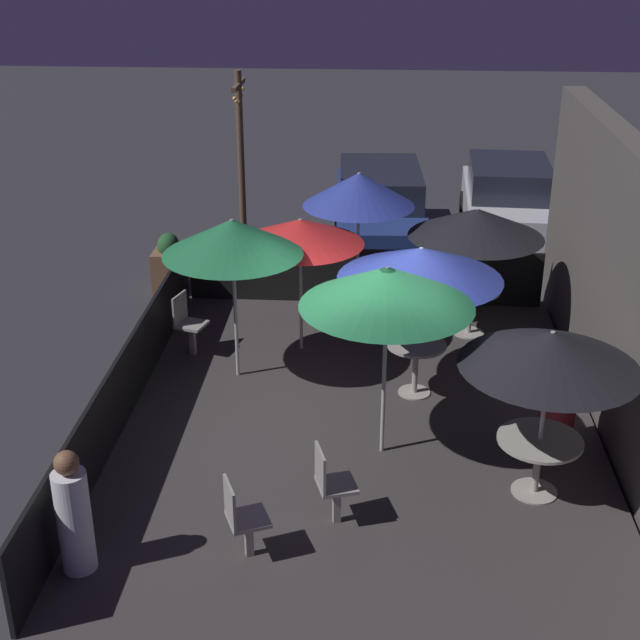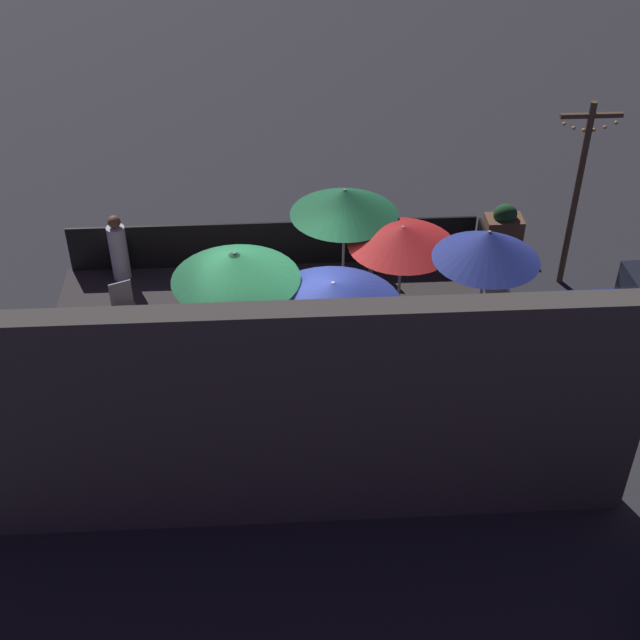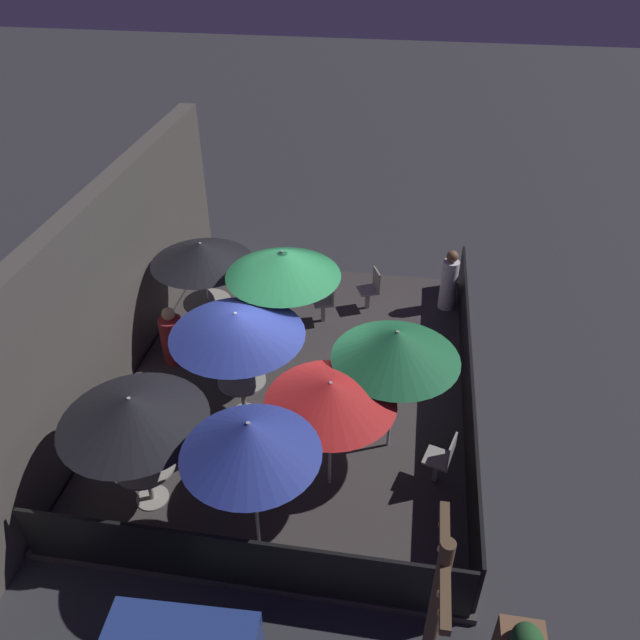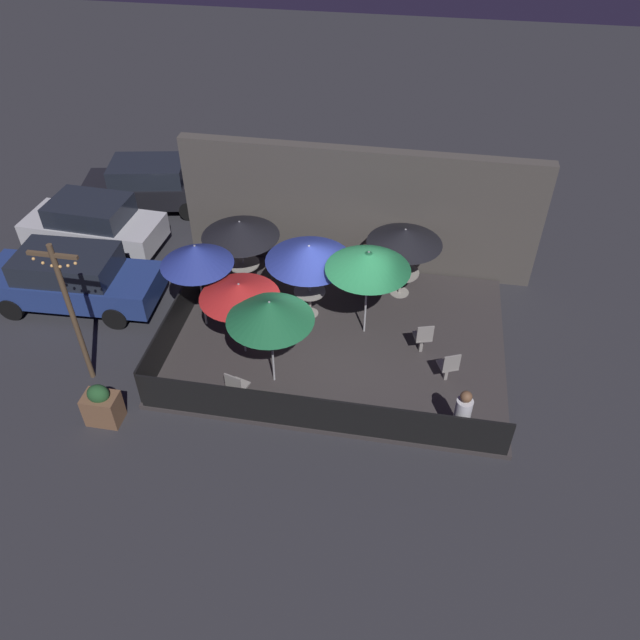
{
  "view_description": "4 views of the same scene",
  "coord_description": "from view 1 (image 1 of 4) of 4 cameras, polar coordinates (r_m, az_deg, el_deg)",
  "views": [
    {
      "loc": [
        9.94,
        0.17,
        6.12
      ],
      "look_at": [
        -0.99,
        -0.55,
        1.14
      ],
      "focal_mm": 50.0,
      "sensor_mm": 36.0,
      "label": 1
    },
    {
      "loc": [
        -0.06,
        11.82,
        9.9
      ],
      "look_at": [
        -0.71,
        0.52,
        1.36
      ],
      "focal_mm": 50.0,
      "sensor_mm": 36.0,
      "label": 2
    },
    {
      "loc": [
        -8.47,
        -1.75,
        7.77
      ],
      "look_at": [
        0.47,
        -0.35,
        1.26
      ],
      "focal_mm": 35.0,
      "sensor_mm": 36.0,
      "label": 3
    },
    {
      "loc": [
        1.53,
        -11.56,
        10.61
      ],
      "look_at": [
        -0.4,
        -0.52,
        1.04
      ],
      "focal_mm": 35.0,
      "sensor_mm": 36.0,
      "label": 4
    }
  ],
  "objects": [
    {
      "name": "dining_table_0",
      "position": [
        12.12,
        6.17,
        -2.19
      ],
      "size": [
        0.81,
        0.81,
        0.76
      ],
      "color": "#9E998E",
      "rests_on": "patio_deck"
    },
    {
      "name": "dining_table_1",
      "position": [
        14.01,
        9.63,
        1.35
      ],
      "size": [
        0.88,
        0.88,
        0.74
      ],
      "color": "#9E998E",
      "rests_on": "patio_deck"
    },
    {
      "name": "patio_umbrella_1",
      "position": [
        13.58,
        9.99,
        6.14
      ],
      "size": [
        2.05,
        2.05,
        2.04
      ],
      "color": "#B2B2B7",
      "rests_on": "patio_deck"
    },
    {
      "name": "patio_deck",
      "position": [
        11.64,
        2.39,
        -6.95
      ],
      "size": [
        8.14,
        6.13,
        0.12
      ],
      "color": "#383333",
      "rests_on": "ground_plane"
    },
    {
      "name": "patio_umbrella_5",
      "position": [
        12.03,
        -5.64,
        5.3
      ],
      "size": [
        1.92,
        1.92,
        2.33
      ],
      "color": "#B2B2B7",
      "rests_on": "patio_deck"
    },
    {
      "name": "patio_chair_2",
      "position": [
        9.21,
        -5.04,
        -12.43
      ],
      "size": [
        0.52,
        0.52,
        0.91
      ],
      "rotation": [
        0.0,
        0.0,
        1.97
      ],
      "color": "gray",
      "rests_on": "patio_deck"
    },
    {
      "name": "fence_side_left",
      "position": [
        15.02,
        2.86,
        2.83
      ],
      "size": [
        0.05,
        5.93,
        0.95
      ],
      "color": "black",
      "rests_on": "patio_deck"
    },
    {
      "name": "patio_umbrella_2",
      "position": [
        9.74,
        14.56,
        -1.85
      ],
      "size": [
        1.96,
        1.96,
        2.03
      ],
      "color": "#B2B2B7",
      "rests_on": "patio_deck"
    },
    {
      "name": "light_post",
      "position": [
        16.21,
        -5.06,
        9.94
      ],
      "size": [
        1.1,
        0.12,
        3.72
      ],
      "color": "brown",
      "rests_on": "ground_plane"
    },
    {
      "name": "ground_plane",
      "position": [
        11.68,
        2.38,
        -7.2
      ],
      "size": [
        60.0,
        60.0,
        0.0
      ],
      "primitive_type": "plane",
      "color": "#2D2D33"
    },
    {
      "name": "parked_car_1",
      "position": [
        18.67,
        11.91,
        7.5
      ],
      "size": [
        4.06,
        1.95,
        1.62
      ],
      "rotation": [
        0.0,
        0.0,
        -0.05
      ],
      "color": "silver",
      "rests_on": "ground_plane"
    },
    {
      "name": "parked_car_0",
      "position": [
        17.89,
        3.83,
        7.25
      ],
      "size": [
        4.61,
        1.94,
        1.62
      ],
      "rotation": [
        0.0,
        0.0,
        0.04
      ],
      "color": "navy",
      "rests_on": "ground_plane"
    },
    {
      "name": "patio_umbrella_0",
      "position": [
        11.6,
        6.45,
        3.62
      ],
      "size": [
        2.17,
        2.17,
        2.12
      ],
      "color": "#B2B2B7",
      "rests_on": "patio_deck"
    },
    {
      "name": "building_wall",
      "position": [
        11.27,
        19.53,
        0.51
      ],
      "size": [
        9.74,
        0.36,
        3.63
      ],
      "color": "#4C4742",
      "rests_on": "ground_plane"
    },
    {
      "name": "patio_chair_1",
      "position": [
        13.33,
        -8.48,
        -0.12
      ],
      "size": [
        0.5,
        0.5,
        0.94
      ],
      "rotation": [
        0.0,
        0.0,
        1.28
      ],
      "color": "gray",
      "rests_on": "patio_deck"
    },
    {
      "name": "dining_table_2",
      "position": [
        10.34,
        13.84,
        -8.06
      ],
      "size": [
        0.95,
        0.95,
        0.71
      ],
      "color": "#9E998E",
      "rests_on": "patio_deck"
    },
    {
      "name": "fence_front",
      "position": [
        11.81,
        -12.4,
        -4.08
      ],
      "size": [
        7.94,
        0.05,
        0.95
      ],
      "color": "black",
      "rests_on": "patio_deck"
    },
    {
      "name": "patio_umbrella_6",
      "position": [
        12.86,
        -1.27,
        5.68
      ],
      "size": [
        1.86,
        1.86,
        2.05
      ],
      "color": "#B2B2B7",
      "rests_on": "patio_deck"
    },
    {
      "name": "patio_chair_0",
      "position": [
        9.62,
        0.7,
        -10.37
      ],
      "size": [
        0.5,
        0.5,
        0.93
      ],
      "rotation": [
        0.0,
        0.0,
        1.87
      ],
      "color": "gray",
      "rests_on": "patio_deck"
    },
    {
      "name": "patron_1",
      "position": [
        11.3,
        14.96,
        -5.5
      ],
      "size": [
        0.59,
        0.59,
        1.19
      ],
      "rotation": [
        0.0,
        0.0,
        4.26
      ],
      "color": "maroon",
      "rests_on": "patio_deck"
    },
    {
      "name": "patio_umbrella_4",
      "position": [
        10.1,
        4.32,
        2.13
      ],
      "size": [
        2.03,
        2.03,
        2.42
      ],
      "color": "#B2B2B7",
      "rests_on": "patio_deck"
    },
    {
      "name": "patio_umbrella_3",
      "position": [
        13.93,
        2.5,
        8.34
      ],
      "size": [
        1.75,
        1.75,
        2.41
      ],
      "color": "#B2B2B7",
      "rests_on": "patio_deck"
    },
    {
      "name": "patron_0",
      "position": [
        9.28,
        -15.49,
        -11.98
      ],
      "size": [
        0.43,
        0.43,
        1.37
      ],
      "rotation": [
        0.0,
        0.0,
        0.32
      ],
      "color": "silver",
      "rests_on": "patio_deck"
    },
    {
      "name": "planter_box",
      "position": [
        16.08,
        -9.6,
        3.54
      ],
      "size": [
        0.74,
        0.52,
        1.05
      ],
      "color": "brown",
      "rests_on": "ground_plane"
    }
  ]
}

